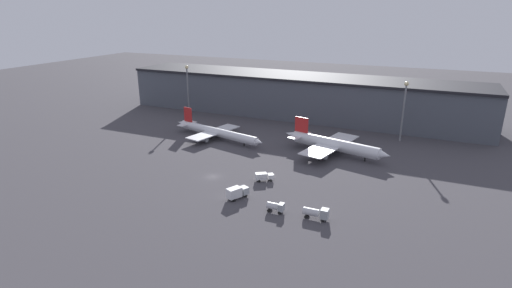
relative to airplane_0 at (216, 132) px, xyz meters
The scene contains 10 objects.
ground 40.89m from the airplane_0, 62.68° to the right, with size 600.00×600.00×0.00m, color #423F44.
terminal_building 55.42m from the airplane_0, 70.06° to the left, with size 181.20×29.62×21.04m.
airplane_0 is the anchor object (origin of this frame).
airplane_1 50.08m from the airplane_0, ahead, with size 43.51×33.85×12.14m.
service_vehicle_0 57.70m from the airplane_0, 54.76° to the right, with size 5.24×7.20×3.60m.
service_vehicle_1 48.08m from the airplane_0, 42.27° to the right, with size 6.07×4.98×2.73m.
service_vehicle_2 76.07m from the airplane_0, 40.45° to the right, with size 6.80×2.26×3.30m.
service_vehicle_3 68.54m from the airplane_0, 47.08° to the right, with size 4.77×2.15×2.83m.
lamp_post_0 45.96m from the airplane_0, 138.29° to the left, with size 1.80×1.80×25.85m.
lamp_post_1 78.77m from the airplane_0, 22.11° to the left, with size 1.80×1.80×25.08m.
Camera 1 is at (62.74, -105.36, 53.01)m, focal length 28.00 mm.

